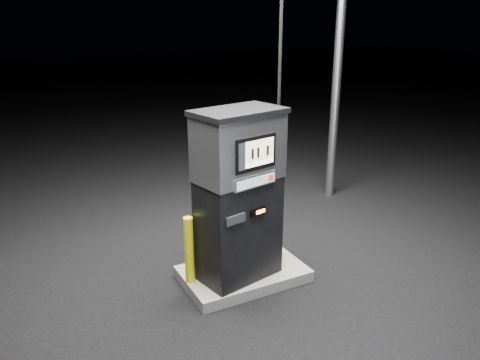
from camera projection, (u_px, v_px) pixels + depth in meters
name	position (u px, v px, depth m)	size (l,w,h in m)	color
ground	(243.00, 279.00, 6.27)	(80.00, 80.00, 0.00)	black
pump_island	(243.00, 274.00, 6.25)	(1.60, 1.00, 0.15)	slate
fuel_dispenser	(239.00, 195.00, 5.72)	(1.25, 0.85, 4.49)	black
bollard_left	(189.00, 250.00, 5.79)	(0.12, 0.12, 0.88)	#F5EC0D
bollard_right	(272.00, 222.00, 6.47)	(0.13, 0.13, 0.96)	#F5EC0D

